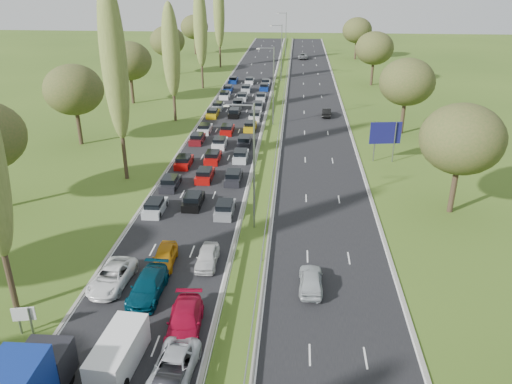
% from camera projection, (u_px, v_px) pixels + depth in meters
% --- Properties ---
extents(ground, '(260.00, 260.00, 0.00)m').
position_uv_depth(ground, '(274.00, 121.00, 81.27)').
color(ground, '#38531A').
rests_on(ground, ground).
extents(near_carriageway, '(10.50, 215.00, 0.04)m').
position_uv_depth(near_carriageway, '(234.00, 116.00, 84.05)').
color(near_carriageway, black).
rests_on(near_carriageway, ground).
extents(far_carriageway, '(10.50, 215.00, 0.04)m').
position_uv_depth(far_carriageway, '(315.00, 118.00, 83.04)').
color(far_carriageway, black).
rests_on(far_carriageway, ground).
extents(central_reservation, '(2.36, 215.00, 0.32)m').
position_uv_depth(central_reservation, '(274.00, 114.00, 83.32)').
color(central_reservation, gray).
rests_on(central_reservation, ground).
extents(lamp_columns, '(0.18, 140.18, 12.00)m').
position_uv_depth(lamp_columns, '(273.00, 87.00, 77.01)').
color(lamp_columns, gray).
rests_on(lamp_columns, ground).
extents(poplar_row, '(2.80, 127.80, 22.44)m').
position_uv_depth(poplar_row, '(151.00, 53.00, 66.67)').
color(poplar_row, '#2D2116').
rests_on(poplar_row, ground).
extents(woodland_left, '(8.00, 166.00, 11.10)m').
position_uv_depth(woodland_left, '(63.00, 95.00, 64.31)').
color(woodland_left, '#2D2116').
rests_on(woodland_left, ground).
extents(woodland_right, '(8.00, 153.00, 11.10)m').
position_uv_depth(woodland_right, '(420.00, 95.00, 64.54)').
color(woodland_right, '#2D2116').
rests_on(woodland_right, ground).
extents(traffic_queue_fill, '(9.02, 68.61, 0.80)m').
position_uv_depth(traffic_queue_fill, '(231.00, 122.00, 79.40)').
color(traffic_queue_fill, '#B2B7BC').
rests_on(traffic_queue_fill, ground).
extents(near_car_2, '(2.87, 5.54, 1.49)m').
position_uv_depth(near_car_2, '(112.00, 277.00, 38.43)').
color(near_car_2, white).
rests_on(near_car_2, near_carriageway).
extents(near_car_7, '(2.31, 5.52, 1.59)m').
position_uv_depth(near_car_7, '(148.00, 286.00, 37.19)').
color(near_car_7, '#043143').
rests_on(near_car_7, near_carriageway).
extents(near_car_8, '(1.99, 4.44, 1.48)m').
position_uv_depth(near_car_8, '(165.00, 256.00, 41.20)').
color(near_car_8, '#BC7A0C').
rests_on(near_car_8, near_carriageway).
extents(near_car_10, '(2.68, 5.33, 1.45)m').
position_uv_depth(near_car_10, '(173.00, 368.00, 29.60)').
color(near_car_10, '#B8BCC2').
rests_on(near_car_10, near_carriageway).
extents(near_car_11, '(2.65, 5.66, 1.60)m').
position_uv_depth(near_car_11, '(185.00, 321.00, 33.46)').
color(near_car_11, '#A40A29').
rests_on(near_car_11, near_carriageway).
extents(near_car_12, '(1.72, 4.21, 1.43)m').
position_uv_depth(near_car_12, '(207.00, 257.00, 41.19)').
color(near_car_12, silver).
rests_on(near_car_12, near_carriageway).
extents(far_car_0, '(1.83, 4.48, 1.52)m').
position_uv_depth(far_car_0, '(311.00, 280.00, 38.03)').
color(far_car_0, '#AAB1B4').
rests_on(far_car_0, far_carriageway).
extents(far_car_1, '(1.73, 4.26, 1.37)m').
position_uv_depth(far_car_1, '(327.00, 112.00, 83.67)').
color(far_car_1, black).
rests_on(far_car_1, far_carriageway).
extents(far_car_2, '(2.63, 5.69, 1.58)m').
position_uv_depth(far_car_2, '(303.00, 56.00, 139.18)').
color(far_car_2, slate).
rests_on(far_car_2, far_carriageway).
extents(white_van_rear, '(2.10, 5.36, 2.15)m').
position_uv_depth(white_van_rear, '(120.00, 350.00, 30.48)').
color(white_van_rear, silver).
rests_on(white_van_rear, near_carriageway).
extents(info_sign, '(1.49, 0.41, 2.10)m').
position_uv_depth(info_sign, '(24.00, 317.00, 33.00)').
color(info_sign, gray).
rests_on(info_sign, ground).
extents(direction_sign, '(3.97, 0.71, 5.20)m').
position_uv_depth(direction_sign, '(385.00, 135.00, 62.56)').
color(direction_sign, gray).
rests_on(direction_sign, ground).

